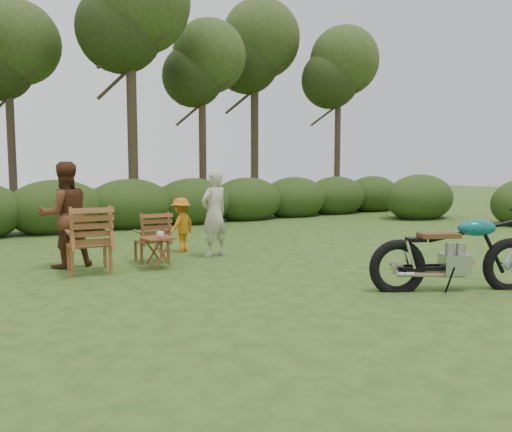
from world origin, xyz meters
TOP-DOWN VIEW (x-y plane):
  - ground at (0.00, 0.00)m, footprint 80.00×80.00m
  - tree_line at (0.50, 9.74)m, footprint 22.52×11.62m
  - motorcycle at (0.98, -0.63)m, footprint 2.38×1.87m
  - lawn_chair_right at (-1.59, 3.73)m, footprint 0.68×0.68m
  - lawn_chair_left at (-2.80, 3.42)m, footprint 0.83×0.83m
  - side_table at (-1.76, 3.08)m, footprint 0.53×0.45m
  - cup at (-1.72, 3.06)m, footprint 0.16×0.16m
  - adult_a at (-0.39, 3.57)m, footprint 0.67×0.52m
  - adult_b at (-2.99, 4.07)m, footprint 0.89×0.70m
  - child at (-0.69, 4.38)m, footprint 0.81×0.68m

SIDE VIEW (x-z plane):
  - ground at x=0.00m, z-range 0.00..0.00m
  - motorcycle at x=0.98m, z-range -0.64..0.64m
  - lawn_chair_right at x=-1.59m, z-range -0.45..0.45m
  - lawn_chair_left at x=-2.80m, z-range -0.53..0.53m
  - adult_a at x=-0.39m, z-range -0.83..0.83m
  - adult_b at x=-2.99m, z-range -0.89..0.89m
  - child at x=-0.69m, z-range -0.55..0.55m
  - side_table at x=-1.76m, z-range 0.00..0.53m
  - cup at x=-1.72m, z-range 0.53..0.63m
  - tree_line at x=0.50m, z-range -0.26..7.88m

